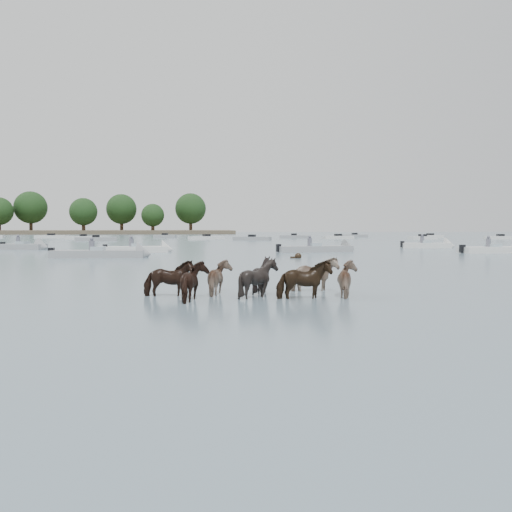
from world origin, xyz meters
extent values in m
plane|color=slate|center=(0.00, 0.00, 0.00)|extent=(400.00, 400.00, 0.00)
imported|color=black|center=(-2.56, 0.22, 0.45)|extent=(1.49, 0.75, 1.23)
imported|color=#8B6E5E|center=(-1.03, 0.54, 0.42)|extent=(1.23, 1.36, 1.18)
imported|color=black|center=(0.21, 0.85, 0.46)|extent=(1.45, 1.38, 1.25)
imported|color=#88705C|center=(1.85, 0.97, 0.45)|extent=(1.52, 0.79, 1.24)
imported|color=black|center=(-1.78, -0.76, 0.44)|extent=(1.30, 1.43, 1.22)
imported|color=black|center=(-0.02, -0.31, 0.47)|extent=(1.27, 1.16, 1.28)
imported|color=black|center=(1.17, -0.79, 0.46)|extent=(1.52, 0.76, 1.26)
imported|color=gray|center=(2.64, -0.31, 0.43)|extent=(1.25, 1.38, 1.20)
sphere|color=black|center=(4.83, 18.98, 0.12)|extent=(0.44, 0.44, 0.44)
cube|color=black|center=(4.58, 18.98, 0.02)|extent=(0.50, 0.22, 0.18)
cube|color=silver|center=(-6.17, 28.23, 0.20)|extent=(4.89, 2.03, 0.55)
cone|color=silver|center=(-3.80, 28.44, 0.20)|extent=(1.04, 1.68, 1.60)
cube|color=#99ADB7|center=(-6.17, 28.23, 0.55)|extent=(0.90, 1.19, 0.35)
cube|color=black|center=(-8.54, 28.01, 0.35)|extent=(0.38, 0.38, 0.60)
cylinder|color=#595966|center=(-6.57, 28.23, 0.75)|extent=(0.36, 0.36, 0.70)
sphere|color=#595966|center=(-6.57, 28.23, 1.20)|extent=(0.24, 0.24, 0.24)
cube|color=gray|center=(-7.97, 21.29, 0.20)|extent=(6.00, 1.81, 0.55)
cone|color=gray|center=(-4.99, 21.18, 0.20)|extent=(0.96, 1.63, 1.60)
cube|color=#99ADB7|center=(-7.97, 21.29, 0.55)|extent=(0.84, 1.15, 0.35)
cube|color=black|center=(-10.94, 21.39, 0.35)|extent=(0.36, 0.36, 0.60)
cylinder|color=#595966|center=(-8.37, 21.29, 0.75)|extent=(0.36, 0.36, 0.70)
sphere|color=#595966|center=(-8.37, 21.29, 1.20)|extent=(0.24, 0.24, 0.24)
cube|color=gray|center=(7.84, 27.61, 0.20)|extent=(6.15, 2.35, 0.55)
cone|color=gray|center=(10.81, 27.99, 0.20)|extent=(1.10, 1.70, 1.60)
cube|color=#99ADB7|center=(7.84, 27.61, 0.55)|extent=(0.94, 1.21, 0.35)
cube|color=black|center=(4.86, 27.23, 0.35)|extent=(0.39, 0.39, 0.60)
cylinder|color=#595966|center=(7.44, 27.61, 0.75)|extent=(0.36, 0.36, 0.70)
sphere|color=#595966|center=(7.44, 27.61, 1.20)|extent=(0.24, 0.24, 0.24)
cube|color=silver|center=(21.06, 24.36, 0.20)|extent=(5.49, 2.25, 0.55)
cube|color=#99ADB7|center=(21.06, 24.36, 0.55)|extent=(0.93, 1.21, 0.35)
cube|color=black|center=(18.42, 24.03, 0.35)|extent=(0.39, 0.39, 0.60)
cylinder|color=#595966|center=(20.66, 24.36, 0.75)|extent=(0.36, 0.36, 0.70)
sphere|color=#595966|center=(20.66, 24.36, 1.20)|extent=(0.24, 0.24, 0.24)
cube|color=silver|center=(20.15, 34.53, 0.20)|extent=(4.66, 2.46, 0.55)
cone|color=silver|center=(22.32, 34.09, 0.20)|extent=(1.20, 1.75, 1.60)
cube|color=#99ADB7|center=(20.15, 34.53, 0.55)|extent=(1.01, 1.26, 0.35)
cube|color=black|center=(17.98, 34.98, 0.35)|extent=(0.41, 0.41, 0.60)
cylinder|color=#595966|center=(19.75, 34.53, 0.75)|extent=(0.36, 0.36, 0.70)
sphere|color=#595966|center=(19.75, 34.53, 1.20)|extent=(0.24, 0.24, 0.24)
cube|color=gray|center=(-16.84, 35.62, 0.20)|extent=(4.22, 2.62, 0.55)
cone|color=gray|center=(-14.95, 35.08, 0.20)|extent=(1.30, 1.79, 1.60)
cube|color=#99ADB7|center=(-16.84, 35.62, 0.55)|extent=(1.08, 1.30, 0.35)
cube|color=black|center=(-18.74, 36.15, 0.35)|extent=(0.43, 0.43, 0.60)
cylinder|color=#595966|center=(-17.24, 35.62, 0.75)|extent=(0.36, 0.36, 0.70)
sphere|color=#595966|center=(-17.24, 35.62, 1.20)|extent=(0.24, 0.24, 0.24)
cube|color=silver|center=(-26.48, 85.33, 0.22)|extent=(5.95, 3.08, 0.60)
cube|color=black|center=(-26.48, 85.33, 0.60)|extent=(1.24, 1.24, 0.50)
cube|color=silver|center=(-19.08, 75.08, 0.22)|extent=(5.80, 3.35, 0.60)
cube|color=black|center=(-19.08, 75.08, 0.60)|extent=(1.28, 1.28, 0.50)
cube|color=gray|center=(-15.56, 65.93, 0.22)|extent=(5.91, 2.09, 0.60)
cube|color=black|center=(-15.56, 65.93, 0.60)|extent=(1.10, 1.10, 0.50)
cube|color=gray|center=(-6.82, 87.53, 0.22)|extent=(4.29, 2.28, 0.60)
cube|color=black|center=(-6.82, 87.53, 0.60)|extent=(1.18, 1.18, 0.50)
cube|color=silver|center=(0.42, 72.88, 0.22)|extent=(5.92, 3.75, 0.60)
cube|color=black|center=(0.42, 72.88, 0.60)|extent=(1.32, 1.32, 0.50)
cube|color=gray|center=(7.09, 67.17, 0.22)|extent=(5.83, 3.52, 0.60)
cube|color=black|center=(7.09, 67.17, 0.60)|extent=(1.30, 1.30, 0.50)
cube|color=gray|center=(16.03, 80.78, 0.22)|extent=(5.24, 2.51, 0.60)
cube|color=black|center=(16.03, 80.78, 0.60)|extent=(1.19, 1.19, 0.50)
cube|color=silver|center=(22.14, 73.84, 0.22)|extent=(5.36, 2.44, 0.60)
cube|color=black|center=(22.14, 73.84, 0.60)|extent=(1.17, 1.17, 0.50)
cube|color=gray|center=(29.52, 89.10, 0.22)|extent=(4.98, 1.76, 0.60)
cube|color=black|center=(29.52, 89.10, 0.60)|extent=(1.05, 1.05, 0.50)
cube|color=silver|center=(34.59, 68.86, 0.22)|extent=(4.91, 2.61, 0.60)
cube|color=black|center=(34.59, 68.86, 0.60)|extent=(1.22, 1.22, 0.50)
cube|color=silver|center=(40.85, 80.07, 0.22)|extent=(4.87, 2.15, 0.60)
cube|color=black|center=(40.85, 80.07, 0.60)|extent=(1.13, 1.13, 0.50)
cube|color=silver|center=(47.60, 68.67, 0.22)|extent=(5.10, 2.23, 0.60)
cube|color=black|center=(47.60, 68.67, 0.60)|extent=(1.14, 1.14, 0.50)
cylinder|color=#382619|center=(-49.61, 156.60, 2.16)|extent=(1.00, 1.00, 4.32)
sphere|color=black|center=(-49.61, 156.60, 7.80)|extent=(9.60, 9.60, 9.60)
cylinder|color=#382619|center=(-32.27, 145.57, 1.74)|extent=(1.00, 1.00, 3.48)
sphere|color=black|center=(-32.27, 145.57, 6.29)|extent=(7.74, 7.74, 7.74)
cylinder|color=#382619|center=(-23.26, 157.89, 2.06)|extent=(1.00, 1.00, 4.12)
sphere|color=black|center=(-23.26, 157.89, 7.45)|extent=(9.16, 9.16, 9.16)
cylinder|color=#382619|center=(-13.29, 149.74, 1.51)|extent=(1.00, 1.00, 3.01)
sphere|color=black|center=(-13.29, 149.74, 5.44)|extent=(6.69, 6.69, 6.69)
cylinder|color=#382619|center=(-2.25, 156.38, 2.11)|extent=(1.00, 1.00, 4.23)
sphere|color=black|center=(-2.25, 156.38, 7.63)|extent=(9.40, 9.40, 9.40)
camera|label=1|loc=(-1.88, -15.76, 1.99)|focal=38.97mm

